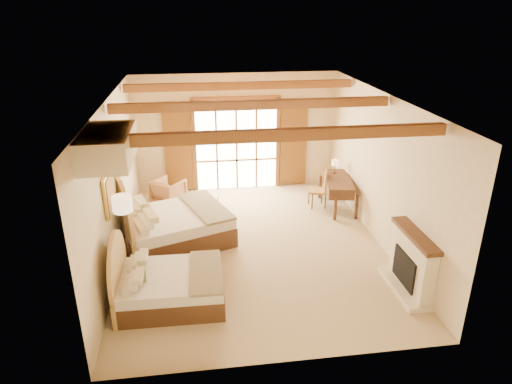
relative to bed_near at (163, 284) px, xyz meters
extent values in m
plane|color=tan|center=(1.82, 1.77, -0.36)|extent=(7.00, 7.00, 0.00)
plane|color=beige|center=(1.82, 5.27, 1.24)|extent=(5.50, 0.00, 5.50)
plane|color=beige|center=(-0.93, 1.77, 1.24)|extent=(0.00, 7.00, 7.00)
plane|color=beige|center=(4.57, 1.77, 1.24)|extent=(0.00, 7.00, 7.00)
plane|color=#AF743A|center=(1.82, 1.77, 2.84)|extent=(7.00, 7.00, 0.00)
cube|color=white|center=(1.82, 5.23, 0.89)|extent=(2.20, 0.02, 2.50)
cube|color=brown|center=(0.22, 5.20, 0.89)|extent=(0.75, 0.06, 2.40)
cube|color=brown|center=(3.42, 5.20, 0.89)|extent=(0.75, 0.06, 2.40)
cube|color=beige|center=(4.44, -0.23, 0.19)|extent=(0.25, 1.30, 1.10)
cube|color=black|center=(4.37, -0.23, 0.09)|extent=(0.18, 0.80, 0.60)
cube|color=beige|center=(4.35, -0.23, -0.31)|extent=(0.45, 1.40, 0.10)
cube|color=#4E331C|center=(4.43, -0.23, 0.76)|extent=(0.30, 1.40, 0.08)
cube|color=gold|center=(-0.89, 1.02, 1.39)|extent=(0.05, 0.95, 0.75)
cube|color=#BA8A34|center=(-0.86, 1.02, 1.39)|extent=(0.02, 0.82, 0.62)
cube|color=beige|center=(-0.58, -0.23, 2.59)|extent=(0.70, 1.40, 0.45)
cube|color=#4E331C|center=(0.13, 0.00, -0.19)|extent=(1.85, 1.41, 0.36)
cube|color=white|center=(0.13, 0.00, 0.09)|extent=(1.81, 1.39, 0.20)
cube|color=#8B7D5C|center=(0.76, 0.00, 0.20)|extent=(0.57, 1.42, 0.04)
cube|color=gray|center=(-0.29, 0.00, 0.29)|extent=(0.11, 0.38, 0.21)
cube|color=#4E331C|center=(0.14, 2.19, -0.14)|extent=(2.71, 2.38, 0.44)
cube|color=white|center=(0.14, 2.19, 0.20)|extent=(2.65, 2.33, 0.24)
cube|color=#8B7D5C|center=(0.91, 2.19, 0.33)|extent=(1.23, 1.87, 0.06)
cube|color=gray|center=(-0.38, 2.19, 0.45)|extent=(0.28, 0.48, 0.26)
cube|color=#4E331C|center=(-0.68, 1.39, -0.08)|extent=(0.53, 0.53, 0.56)
cylinder|color=#37281C|center=(-0.68, 0.92, -0.35)|extent=(0.24, 0.24, 0.03)
cylinder|color=#37281C|center=(-0.68, 0.92, 0.37)|extent=(0.04, 0.04, 1.43)
cylinder|color=#FFE0AF|center=(-0.68, 0.92, 1.16)|extent=(0.35, 0.35, 0.30)
imported|color=#9D6741|center=(-0.06, 4.35, -0.03)|extent=(1.01, 1.01, 0.66)
cube|color=tan|center=(0.93, 3.76, -0.18)|extent=(0.59, 0.59, 0.36)
cube|color=#4E331C|center=(4.22, 3.46, 0.41)|extent=(0.90, 1.58, 0.05)
cube|color=#4E331C|center=(4.22, 3.46, 0.27)|extent=(0.87, 1.53, 0.23)
cube|color=#B48449|center=(3.74, 3.62, 0.07)|extent=(0.53, 0.53, 0.06)
cube|color=#B48449|center=(3.93, 3.62, 0.36)|extent=(0.16, 0.43, 0.53)
cylinder|color=#37281C|center=(4.24, 3.87, 0.45)|extent=(0.11, 0.11, 0.02)
cylinder|color=#37281C|center=(4.24, 3.87, 0.57)|extent=(0.02, 0.02, 0.25)
cylinder|color=#FFE0AF|center=(4.24, 3.87, 0.72)|extent=(0.18, 0.18, 0.14)
camera|label=1|loc=(0.68, -6.85, 4.51)|focal=32.00mm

